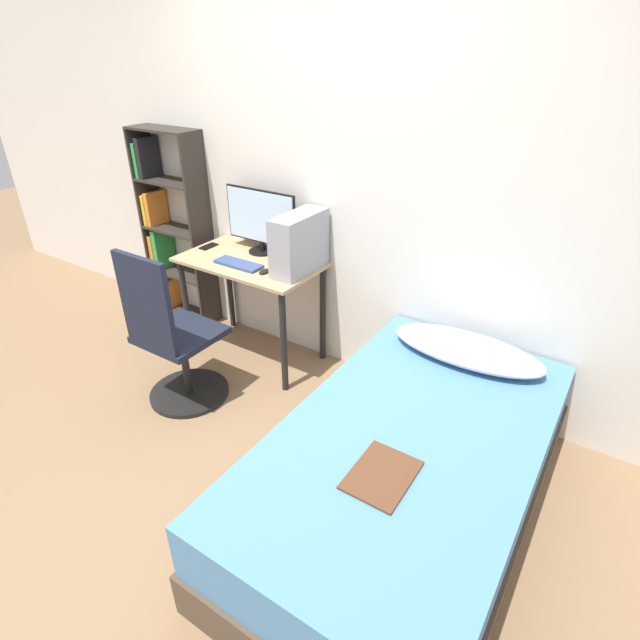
% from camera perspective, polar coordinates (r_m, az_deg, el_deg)
% --- Properties ---
extents(ground_plane, '(14.00, 14.00, 0.00)m').
position_cam_1_polar(ground_plane, '(2.94, -15.18, -17.21)').
color(ground_plane, '#846647').
extents(wall_back, '(8.00, 0.05, 2.50)m').
position_cam_1_polar(wall_back, '(3.29, 1.55, 14.63)').
color(wall_back, silver).
rests_on(wall_back, ground_plane).
extents(desk, '(0.99, 0.57, 0.77)m').
position_cam_1_polar(desk, '(3.54, -7.85, 4.80)').
color(desk, tan).
rests_on(desk, ground_plane).
extents(bookshelf, '(0.59, 0.23, 1.53)m').
position_cam_1_polar(bookshelf, '(4.29, -16.88, 9.75)').
color(bookshelf, '#2D2823').
rests_on(bookshelf, ground_plane).
extents(office_chair, '(0.52, 0.52, 1.06)m').
position_cam_1_polar(office_chair, '(3.25, -16.37, -2.94)').
color(office_chair, black).
rests_on(office_chair, ground_plane).
extents(bed, '(1.12, 1.99, 0.52)m').
position_cam_1_polar(bed, '(2.56, 9.88, -16.82)').
color(bed, '#4C3D2D').
rests_on(bed, ground_plane).
extents(pillow, '(0.85, 0.36, 0.11)m').
position_cam_1_polar(pillow, '(2.92, 16.44, -3.21)').
color(pillow, '#B2B7C6').
rests_on(pillow, bed).
extents(magazine, '(0.24, 0.32, 0.01)m').
position_cam_1_polar(magazine, '(2.16, 7.07, -17.17)').
color(magazine, '#56331E').
rests_on(magazine, bed).
extents(monitor, '(0.59, 0.20, 0.44)m').
position_cam_1_polar(monitor, '(3.54, -6.79, 11.34)').
color(monitor, black).
rests_on(monitor, desk).
extents(keyboard, '(0.34, 0.12, 0.02)m').
position_cam_1_polar(keyboard, '(3.41, -9.29, 6.33)').
color(keyboard, '#33477A').
rests_on(keyboard, desk).
extents(pc_tower, '(0.17, 0.44, 0.38)m').
position_cam_1_polar(pc_tower, '(3.22, -2.37, 8.78)').
color(pc_tower, '#99999E').
rests_on(pc_tower, desk).
extents(mouse, '(0.06, 0.09, 0.02)m').
position_cam_1_polar(mouse, '(3.27, -6.37, 5.55)').
color(mouse, black).
rests_on(mouse, desk).
extents(phone, '(0.07, 0.14, 0.01)m').
position_cam_1_polar(phone, '(3.77, -12.61, 8.22)').
color(phone, black).
rests_on(phone, desk).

